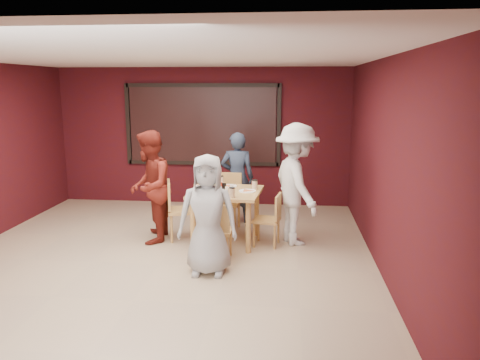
# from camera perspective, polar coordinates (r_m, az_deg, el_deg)

# --- Properties ---
(floor) EXTENTS (7.00, 7.00, 0.00)m
(floor) POSITION_cam_1_polar(r_m,az_deg,el_deg) (6.69, -9.87, -10.10)
(floor) COLOR tan
(floor) RESTS_ON ground
(window_blinds) EXTENTS (3.00, 0.02, 1.50)m
(window_blinds) POSITION_cam_1_polar(r_m,az_deg,el_deg) (9.62, -4.63, 6.74)
(window_blinds) COLOR black
(dining_table) EXTENTS (1.13, 1.13, 0.98)m
(dining_table) POSITION_cam_1_polar(r_m,az_deg,el_deg) (7.28, -1.72, -2.15)
(dining_table) COLOR tan
(dining_table) RESTS_ON floor
(chair_front) EXTENTS (0.42, 0.42, 0.85)m
(chair_front) POSITION_cam_1_polar(r_m,az_deg,el_deg) (6.56, -2.91, -5.91)
(chair_front) COLOR tan
(chair_front) RESTS_ON floor
(chair_back) EXTENTS (0.50, 0.50, 0.96)m
(chair_back) POSITION_cam_1_polar(r_m,az_deg,el_deg) (8.02, -1.61, -2.19)
(chair_back) COLOR tan
(chair_back) RESTS_ON floor
(chair_left) EXTENTS (0.57, 0.57, 0.96)m
(chair_left) POSITION_cam_1_polar(r_m,az_deg,el_deg) (7.53, -7.64, -3.22)
(chair_left) COLOR tan
(chair_left) RESTS_ON floor
(chair_right) EXTENTS (0.45, 0.45, 0.82)m
(chair_right) POSITION_cam_1_polar(r_m,az_deg,el_deg) (7.20, 3.80, -4.49)
(chair_right) COLOR tan
(chair_right) RESTS_ON floor
(diner_front) EXTENTS (0.79, 0.52, 1.59)m
(diner_front) POSITION_cam_1_polar(r_m,az_deg,el_deg) (6.07, -3.96, -4.28)
(diner_front) COLOR #A2A2A2
(diner_front) RESTS_ON floor
(diner_back) EXTENTS (0.61, 0.41, 1.63)m
(diner_back) POSITION_cam_1_polar(r_m,az_deg,el_deg) (8.36, -0.35, 0.29)
(diner_back) COLOR #2B374D
(diner_back) RESTS_ON floor
(diner_left) EXTENTS (0.76, 0.92, 1.76)m
(diner_left) POSITION_cam_1_polar(r_m,az_deg,el_deg) (7.44, -10.95, -0.83)
(diner_left) COLOR maroon
(diner_left) RESTS_ON floor
(diner_right) EXTENTS (1.09, 1.39, 1.88)m
(diner_right) POSITION_cam_1_polar(r_m,az_deg,el_deg) (7.25, 6.92, -0.53)
(diner_right) COLOR silver
(diner_right) RESTS_ON floor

